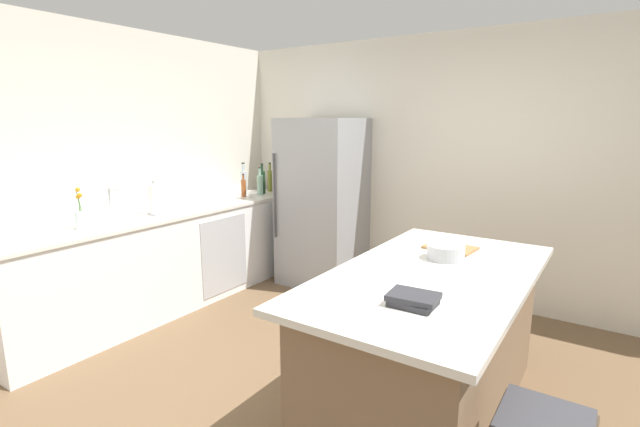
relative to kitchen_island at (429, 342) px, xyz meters
The scene contains 18 objects.
ground_plane 0.79m from the kitchen_island, 153.50° to the right, with size 7.20×7.20×0.00m, color brown.
wall_rear 2.21m from the kitchen_island, 106.38° to the left, with size 6.00×0.10×2.60m, color silver.
wall_left 3.16m from the kitchen_island, behind, with size 0.10×6.00×2.60m, color silver.
counter_run_left 2.68m from the kitchen_island, behind, with size 0.64×3.21×0.93m.
kitchen_island is the anchor object (origin of this frame).
refrigerator 2.43m from the kitchen_island, 139.25° to the left, with size 0.81×0.74×1.80m.
sink_faucet 2.81m from the kitchen_island, behind, with size 0.15×0.05×0.30m.
flower_vase 2.78m from the kitchen_island, 166.61° to the right, with size 0.10×0.10×0.33m.
paper_towel_roll 2.72m from the kitchen_island, behind, with size 0.14×0.14×0.31m.
olive_oil_bottle 3.22m from the kitchen_island, 147.39° to the left, with size 0.06×0.06×0.35m.
syrup_bottle 3.23m from the kitchen_island, 149.57° to the left, with size 0.07×0.07×0.28m.
wine_bottle 3.10m from the kitchen_island, 149.95° to the left, with size 0.07×0.07×0.35m.
gin_bottle 3.02m from the kitchen_island, 151.01° to the left, with size 0.07×0.07×0.32m.
soda_bottle 3.12m from the kitchen_island, 154.08° to the left, with size 0.07×0.07×0.37m.
vinegar_bottle 3.00m from the kitchen_island, 155.02° to the left, with size 0.06×0.06×0.26m.
cookbook_stack 0.71m from the kitchen_island, 79.62° to the right, with size 0.25×0.20×0.06m.
mixing_bowl 0.58m from the kitchen_island, 94.45° to the left, with size 0.24×0.24×0.09m.
cutting_board 0.71m from the kitchen_island, 97.51° to the left, with size 0.35×0.26×0.02m.
Camera 1 is at (1.45, -2.20, 1.78)m, focal length 25.50 mm.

